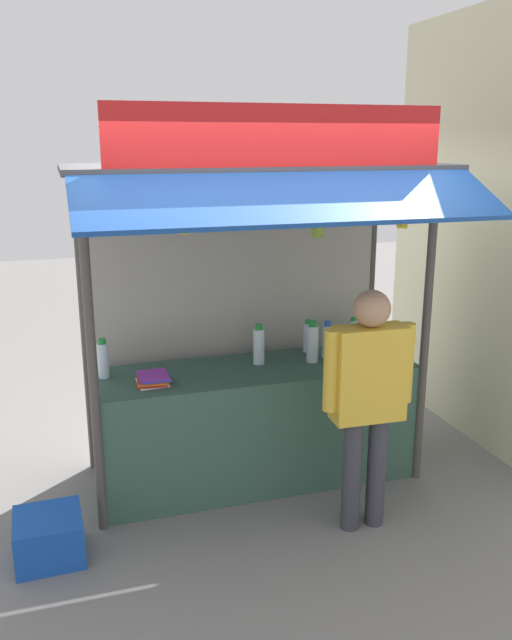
# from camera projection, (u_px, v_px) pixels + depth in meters

# --- Properties ---
(ground_plane) EXTENTS (20.00, 20.00, 0.00)m
(ground_plane) POSITION_uv_depth(u_px,v_px,m) (256.00, 477.00, 4.85)
(ground_plane) COLOR slate
(stall_counter) EXTENTS (2.26, 0.68, 0.85)m
(stall_counter) POSITION_uv_depth(u_px,v_px,m) (256.00, 424.00, 4.73)
(stall_counter) COLOR #385B4C
(stall_counter) RESTS_ON ground
(stall_structure) EXTENTS (2.46, 1.59, 2.60)m
(stall_structure) POSITION_uv_depth(u_px,v_px,m) (250.00, 262.00, 4.55)
(stall_structure) COLOR #4C4742
(stall_structure) RESTS_ON ground
(water_bottle_far_right) EXTENTS (0.08, 0.08, 0.27)m
(water_bottle_far_right) POSITION_uv_depth(u_px,v_px,m) (103.00, 359.00, 4.40)
(water_bottle_far_right) COLOR silver
(water_bottle_far_right) RESTS_ON stall_counter
(water_bottle_right) EXTENTS (0.06, 0.06, 0.23)m
(water_bottle_right) POSITION_uv_depth(u_px,v_px,m) (353.00, 332.00, 5.09)
(water_bottle_right) COLOR silver
(water_bottle_right) RESTS_ON stall_counter
(water_bottle_front_right) EXTENTS (0.07, 0.07, 0.25)m
(water_bottle_front_right) POSITION_uv_depth(u_px,v_px,m) (308.00, 337.00, 4.95)
(water_bottle_front_right) COLOR silver
(water_bottle_front_right) RESTS_ON stall_counter
(water_bottle_rear_center) EXTENTS (0.08, 0.08, 0.30)m
(water_bottle_rear_center) POSITION_uv_depth(u_px,v_px,m) (313.00, 343.00, 4.71)
(water_bottle_rear_center) COLOR silver
(water_bottle_rear_center) RESTS_ON stall_counter
(water_bottle_back_right) EXTENTS (0.08, 0.08, 0.29)m
(water_bottle_back_right) POSITION_uv_depth(u_px,v_px,m) (259.00, 345.00, 4.68)
(water_bottle_back_right) COLOR silver
(water_bottle_back_right) RESTS_ON stall_counter
(water_bottle_mid_left) EXTENTS (0.08, 0.08, 0.28)m
(water_bottle_mid_left) POSITION_uv_depth(u_px,v_px,m) (327.00, 341.00, 4.81)
(water_bottle_mid_left) COLOR silver
(water_bottle_mid_left) RESTS_ON stall_counter
(magazine_stack_front_left) EXTENTS (0.27, 0.31, 0.07)m
(magazine_stack_front_left) POSITION_uv_depth(u_px,v_px,m) (363.00, 355.00, 4.78)
(magazine_stack_front_left) COLOR black
(magazine_stack_front_left) RESTS_ON stall_counter
(magazine_stack_back_left) EXTENTS (0.23, 0.26, 0.06)m
(magazine_stack_back_left) POSITION_uv_depth(u_px,v_px,m) (153.00, 379.00, 4.32)
(magazine_stack_back_left) COLOR white
(magazine_stack_back_left) RESTS_ON stall_counter
(banana_bunch_leftmost) EXTENTS (0.10, 0.11, 0.23)m
(banana_bunch_leftmost) POSITION_uv_depth(u_px,v_px,m) (358.00, 214.00, 4.07)
(banana_bunch_leftmost) COLOR #332D23
(banana_bunch_rightmost) EXTENTS (0.09, 0.09, 0.25)m
(banana_bunch_rightmost) POSITION_uv_depth(u_px,v_px,m) (185.00, 224.00, 3.77)
(banana_bunch_rightmost) COLOR #332D23
(banana_bunch_inner_right) EXTENTS (0.09, 0.09, 0.30)m
(banana_bunch_inner_right) POSITION_uv_depth(u_px,v_px,m) (318.00, 226.00, 4.01)
(banana_bunch_inner_right) COLOR #332D23
(banana_bunch_inner_left) EXTENTS (0.10, 0.10, 0.27)m
(banana_bunch_inner_left) POSITION_uv_depth(u_px,v_px,m) (403.00, 216.00, 4.17)
(banana_bunch_inner_left) COLOR #332D23
(vendor_person) EXTENTS (0.59, 0.22, 1.56)m
(vendor_person) POSITION_uv_depth(u_px,v_px,m) (368.00, 389.00, 3.99)
(vendor_person) COLOR #383842
(vendor_person) RESTS_ON ground
(plastic_crate) EXTENTS (0.40, 0.40, 0.27)m
(plastic_crate) POSITION_uv_depth(u_px,v_px,m) (49.00, 537.00, 3.88)
(plastic_crate) COLOR #194CB2
(plastic_crate) RESTS_ON ground
(neighbour_wall) EXTENTS (0.20, 2.40, 3.39)m
(neighbour_wall) POSITION_uv_depth(u_px,v_px,m) (483.00, 231.00, 5.24)
(neighbour_wall) COLOR beige
(neighbour_wall) RESTS_ON ground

